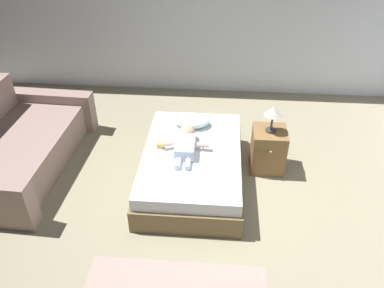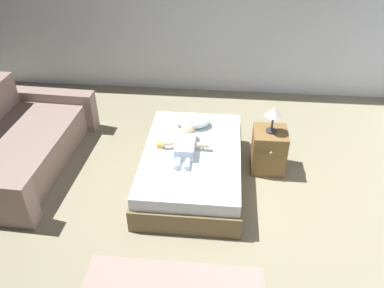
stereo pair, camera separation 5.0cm
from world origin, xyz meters
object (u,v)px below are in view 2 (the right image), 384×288
(couch, at_px, (15,146))
(toy_block, at_px, (160,145))
(pillow, at_px, (192,121))
(lamp, at_px, (274,113))
(baby, at_px, (186,143))
(bed, at_px, (192,166))
(nightstand, at_px, (269,150))
(toothbrush, at_px, (205,145))

(couch, bearing_deg, toy_block, -1.84)
(pillow, distance_m, lamp, 1.00)
(baby, xyz_separation_m, couch, (-2.07, 0.04, -0.21))
(bed, bearing_deg, toy_block, 173.79)
(pillow, xyz_separation_m, lamp, (0.93, -0.23, 0.29))
(nightstand, bearing_deg, lamp, 90.00)
(nightstand, distance_m, toy_block, 1.30)
(bed, xyz_separation_m, baby, (-0.08, 0.06, 0.28))
(toothbrush, bearing_deg, lamp, 13.69)
(baby, distance_m, nightstand, 1.02)
(toothbrush, height_order, nightstand, nightstand)
(pillow, bearing_deg, nightstand, -13.57)
(bed, height_order, couch, couch)
(bed, bearing_deg, lamp, 19.48)
(baby, bearing_deg, nightstand, 14.96)
(baby, bearing_deg, toothbrush, 19.35)
(toothbrush, distance_m, lamp, 0.85)
(pillow, relative_size, toothbrush, 3.04)
(baby, xyz_separation_m, nightstand, (0.96, 0.26, -0.22))
(baby, height_order, lamp, lamp)
(toothbrush, xyz_separation_m, couch, (-2.29, -0.03, -0.15))
(pillow, height_order, baby, baby)
(nightstand, relative_size, lamp, 1.65)
(baby, height_order, toothbrush, baby)
(bed, xyz_separation_m, couch, (-2.15, 0.10, 0.07))
(bed, bearing_deg, toothbrush, 43.82)
(pillow, xyz_separation_m, nightstand, (0.93, -0.23, -0.22))
(baby, distance_m, toothbrush, 0.23)
(bed, height_order, toy_block, toy_block)
(toothbrush, distance_m, toy_block, 0.51)
(lamp, relative_size, toy_block, 4.83)
(toothbrush, bearing_deg, baby, -160.65)
(bed, distance_m, couch, 2.15)
(pillow, height_order, toothbrush, pillow)
(bed, bearing_deg, pillow, 95.04)
(pillow, bearing_deg, toy_block, -122.76)
(bed, relative_size, lamp, 5.46)
(lamp, bearing_deg, couch, -175.93)
(bed, bearing_deg, couch, 177.41)
(toothbrush, bearing_deg, couch, -179.16)
(baby, height_order, couch, couch)
(couch, height_order, lamp, same)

